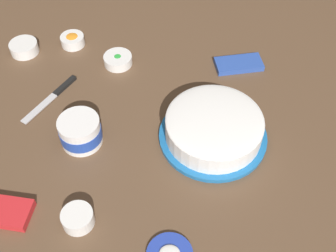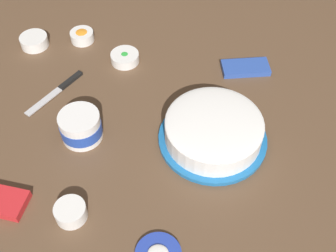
% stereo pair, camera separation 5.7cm
% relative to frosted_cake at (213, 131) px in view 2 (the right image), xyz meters
% --- Properties ---
extents(ground_plane, '(1.54, 1.54, 0.00)m').
position_rel_frosted_cake_xyz_m(ground_plane, '(0.20, -0.03, -0.04)').
color(ground_plane, brown).
extents(frosted_cake, '(0.32, 0.32, 0.09)m').
position_rel_frosted_cake_xyz_m(frosted_cake, '(0.00, 0.00, 0.00)').
color(frosted_cake, '#1E6BB2').
rests_on(frosted_cake, ground_plane).
extents(frosting_tub, '(0.12, 0.12, 0.09)m').
position_rel_frosted_cake_xyz_m(frosting_tub, '(0.38, 0.00, 0.00)').
color(frosting_tub, white).
rests_on(frosting_tub, ground_plane).
extents(spreading_knife, '(0.15, 0.21, 0.01)m').
position_rel_frosted_cake_xyz_m(spreading_knife, '(0.49, -0.18, -0.04)').
color(spreading_knife, silver).
rests_on(spreading_knife, ground_plane).
extents(sprinkle_bowl_yellow, '(0.10, 0.10, 0.04)m').
position_rel_frosted_cake_xyz_m(sprinkle_bowl_yellow, '(0.62, -0.40, -0.02)').
color(sprinkle_bowl_yellow, white).
rests_on(sprinkle_bowl_yellow, ground_plane).
extents(sprinkle_bowl_green, '(0.10, 0.10, 0.03)m').
position_rel_frosted_cake_xyz_m(sprinkle_bowl_green, '(0.29, -0.33, -0.03)').
color(sprinkle_bowl_green, white).
rests_on(sprinkle_bowl_green, ground_plane).
extents(sprinkle_bowl_orange, '(0.08, 0.08, 0.04)m').
position_rel_frosted_cake_xyz_m(sprinkle_bowl_orange, '(0.46, -0.44, -0.02)').
color(sprinkle_bowl_orange, white).
rests_on(sprinkle_bowl_orange, ground_plane).
extents(sprinkle_bowl_rainbow, '(0.08, 0.08, 0.04)m').
position_rel_frosted_cake_xyz_m(sprinkle_bowl_rainbow, '(0.36, 0.26, -0.02)').
color(sprinkle_bowl_rainbow, white).
rests_on(sprinkle_bowl_rainbow, ground_plane).
extents(candy_box_lower, '(0.15, 0.11, 0.02)m').
position_rel_frosted_cake_xyz_m(candy_box_lower, '(0.56, 0.24, -0.03)').
color(candy_box_lower, red).
rests_on(candy_box_lower, ground_plane).
extents(candy_box_upper, '(0.17, 0.10, 0.02)m').
position_rel_frosted_cake_xyz_m(candy_box_upper, '(-0.12, -0.31, -0.03)').
color(candy_box_upper, '#2D51B2').
rests_on(candy_box_upper, ground_plane).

